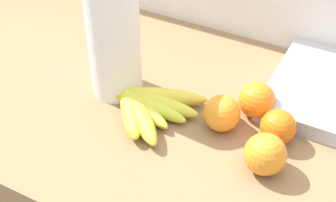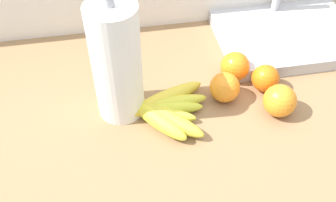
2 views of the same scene
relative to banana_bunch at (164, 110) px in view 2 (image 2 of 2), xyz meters
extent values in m
cube|color=olive|center=(0.14, 0.04, -0.45)|extent=(1.61, 0.68, 0.87)
cube|color=silver|center=(0.14, 0.41, -0.23)|extent=(2.01, 0.06, 1.30)
ellipsoid|color=yellow|center=(-0.02, -0.03, 0.00)|extent=(0.14, 0.17, 0.04)
ellipsoid|color=gold|center=(0.00, -0.03, 0.00)|extent=(0.18, 0.17, 0.04)
ellipsoid|color=gold|center=(0.00, -0.01, 0.00)|extent=(0.17, 0.09, 0.03)
ellipsoid|color=gold|center=(0.00, 0.01, 0.00)|extent=(0.19, 0.05, 0.03)
ellipsoid|color=gold|center=(0.01, 0.02, 0.00)|extent=(0.20, 0.05, 0.04)
ellipsoid|color=gold|center=(0.01, 0.04, 0.00)|extent=(0.21, 0.12, 0.04)
sphere|color=orange|center=(0.16, 0.03, 0.02)|extent=(0.08, 0.08, 0.08)
sphere|color=orange|center=(0.27, 0.05, 0.02)|extent=(0.07, 0.07, 0.07)
sphere|color=orange|center=(0.21, 0.10, 0.02)|extent=(0.08, 0.08, 0.08)
sphere|color=orange|center=(0.28, -0.04, 0.02)|extent=(0.08, 0.08, 0.08)
cylinder|color=white|center=(-0.10, 0.04, 0.13)|extent=(0.11, 0.11, 0.29)
cylinder|color=gray|center=(-0.10, 0.04, 0.14)|extent=(0.02, 0.02, 0.32)
cube|color=#B7BABF|center=(0.41, 0.24, 0.00)|extent=(0.41, 0.32, 0.04)
camera|label=1|loc=(0.40, -0.66, 0.66)|focal=51.41mm
camera|label=2|loc=(-0.10, -0.63, 0.68)|focal=41.10mm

